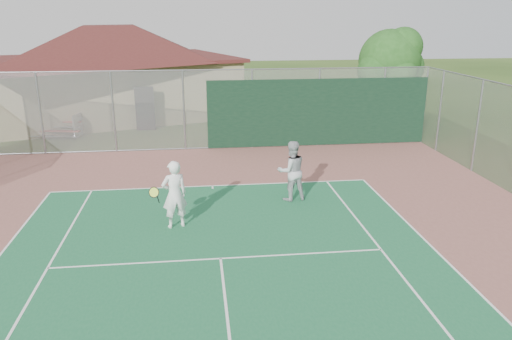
{
  "coord_description": "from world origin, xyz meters",
  "views": [
    {
      "loc": [
        -0.46,
        -4.71,
        5.8
      ],
      "look_at": [
        1.25,
        9.4,
        1.33
      ],
      "focal_mm": 35.0,
      "sensor_mm": 36.0,
      "label": 1
    }
  ],
  "objects": [
    {
      "name": "player_white_front",
      "position": [
        -1.16,
        8.49,
        0.98
      ],
      "size": [
        1.13,
        0.79,
        1.95
      ],
      "rotation": [
        0.0,
        0.0,
        3.43
      ],
      "color": "white",
      "rests_on": "ground"
    },
    {
      "name": "clubhouse",
      "position": [
        -5.24,
        25.49,
        3.11
      ],
      "size": [
        16.54,
        13.64,
        6.13
      ],
      "rotation": [
        0.0,
        0.0,
        0.34
      ],
      "color": "tan",
      "rests_on": "ground"
    },
    {
      "name": "back_fence",
      "position": [
        2.11,
        16.98,
        1.67
      ],
      "size": [
        20.08,
        0.11,
        3.53
      ],
      "color": "gray",
      "rests_on": "ground"
    },
    {
      "name": "side_fence_right",
      "position": [
        10.0,
        12.5,
        1.75
      ],
      "size": [
        0.08,
        9.0,
        3.5
      ],
      "color": "gray",
      "rests_on": "ground"
    },
    {
      "name": "player_grey_back",
      "position": [
        2.49,
        10.24,
        0.98
      ],
      "size": [
        1.07,
        0.9,
        1.95
      ],
      "rotation": [
        0.0,
        0.0,
        3.33
      ],
      "color": "#ADAFB2",
      "rests_on": "ground"
    },
    {
      "name": "bleachers",
      "position": [
        -7.61,
        20.49,
        0.59
      ],
      "size": [
        3.22,
        2.18,
        1.11
      ],
      "rotation": [
        0.0,
        0.0,
        -0.19
      ],
      "color": "#AA3627",
      "rests_on": "ground"
    },
    {
      "name": "tree",
      "position": [
        9.52,
        20.23,
        3.4
      ],
      "size": [
        3.71,
        3.52,
        5.18
      ],
      "color": "#382214",
      "rests_on": "ground"
    }
  ]
}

